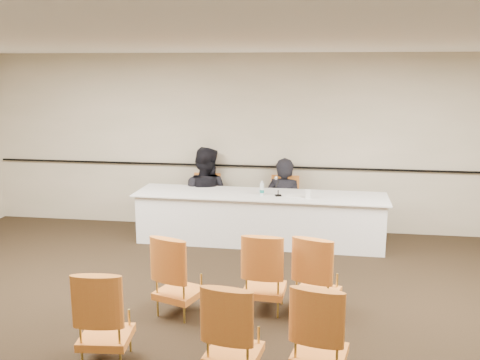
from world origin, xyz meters
name	(u,v)px	position (x,y,z in m)	size (l,w,h in m)	color
floor	(230,341)	(0.00, 0.00, 0.00)	(10.00, 10.00, 0.00)	black
ceiling	(228,41)	(0.00, 0.00, 3.00)	(10.00, 10.00, 0.00)	white
wall_back	(269,143)	(0.00, 4.00, 1.50)	(10.00, 0.04, 3.00)	#B2A98C
wall_rail	(268,167)	(0.00, 3.96, 1.10)	(9.80, 0.04, 0.03)	black
panel_table	(260,218)	(-0.06, 3.20, 0.40)	(3.98, 0.91, 0.80)	white
panelist_main	(284,210)	(0.29, 3.78, 0.40)	(0.65, 0.43, 1.78)	black
panelist_main_chair	(284,205)	(0.29, 3.78, 0.47)	(0.50, 0.50, 0.95)	orange
panelist_second	(205,200)	(-1.08, 3.80, 0.50)	(0.91, 0.71, 1.87)	black
panelist_second_chair	(205,202)	(-1.08, 3.80, 0.47)	(0.50, 0.50, 0.95)	orange
papers	(297,196)	(0.53, 3.14, 0.80)	(0.30, 0.22, 0.00)	white
microphone	(278,187)	(0.24, 3.10, 0.94)	(0.10, 0.21, 0.29)	black
water_bottle	(262,188)	(-0.02, 3.12, 0.91)	(0.07, 0.07, 0.23)	#177F77
drinking_glass	(262,192)	(-0.02, 3.16, 0.85)	(0.06, 0.06, 0.10)	silver
coffee_cup	(308,194)	(0.70, 3.01, 0.87)	(0.09, 0.09, 0.14)	white
aud_chair_front_left	(179,274)	(-0.67, 0.54, 0.47)	(0.50, 0.50, 0.95)	orange
aud_chair_front_mid	(265,271)	(0.28, 0.78, 0.47)	(0.50, 0.50, 0.95)	orange
aud_chair_front_right	(317,274)	(0.88, 0.77, 0.47)	(0.50, 0.50, 0.95)	orange
aud_chair_back_left	(105,315)	(-1.10, -0.55, 0.47)	(0.50, 0.50, 0.95)	orange
aud_chair_back_mid	(234,330)	(0.15, -0.67, 0.47)	(0.50, 0.50, 0.95)	orange
aud_chair_back_right	(320,331)	(0.92, -0.57, 0.47)	(0.50, 0.50, 0.95)	orange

